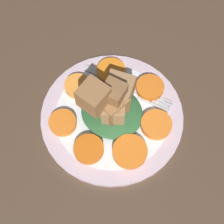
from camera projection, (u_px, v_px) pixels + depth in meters
The scene contains 11 objects.
table_slab at pixel (112, 119), 59.62cm from camera, with size 120.00×120.00×2.00cm, color #4C3828.
plate at pixel (112, 116), 58.24cm from camera, with size 26.50×26.50×1.05cm.
carrot_slice_0 at pixel (78, 86), 59.44cm from camera, with size 4.98×4.98×1.36cm, color orange.
carrot_slice_1 at pixel (63, 123), 56.27cm from camera, with size 4.98×4.98×1.36cm, color orange.
carrot_slice_2 at pixel (89, 149), 54.19cm from camera, with size 5.30×5.30×1.36cm, color orange.
carrot_slice_3 at pixel (130, 152), 54.00cm from camera, with size 6.10×6.10×1.36cm, color orange.
carrot_slice_4 at pixel (156, 125), 56.12cm from camera, with size 5.61×5.61×1.36cm, color orange.
carrot_slice_5 at pixel (150, 88), 59.28cm from camera, with size 5.38×5.38×1.36cm, color orange.
carrot_slice_6 at pixel (111, 71), 60.81cm from camera, with size 5.63×5.63×1.36cm, color orange.
center_pile at pixel (111, 103), 54.52cm from camera, with size 11.50×10.80×10.27cm.
fork at pixel (129, 88), 59.81cm from camera, with size 18.74×3.13×0.40cm.
Camera 1 is at (-9.62, 21.69, 55.71)cm, focal length 50.00 mm.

